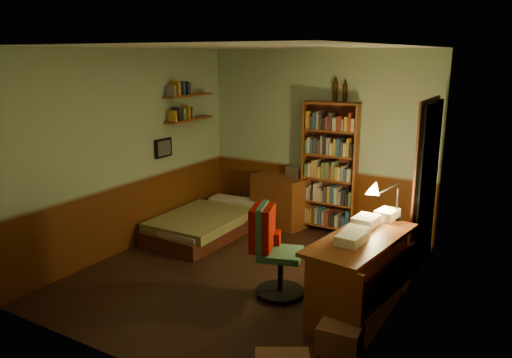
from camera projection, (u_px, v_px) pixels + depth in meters
The scene contains 23 objects.
floor at pixel (245, 274), 5.91m from camera, with size 3.50×4.00×0.02m, color black.
ceiling at pixel (244, 46), 5.27m from camera, with size 3.50×4.00×0.02m, color silver.
wall_back at pixel (318, 140), 7.27m from camera, with size 3.50×0.02×2.60m, color #98AF8A.
wall_left at pixel (130, 151), 6.47m from camera, with size 0.02×4.00×2.60m, color #98AF8A.
wall_right at pixel (402, 187), 4.72m from camera, with size 0.02×4.00×2.60m, color #98AF8A.
wall_front at pixel (109, 214), 3.92m from camera, with size 3.50×0.02×2.60m, color #98AF8A.
doorway at pixel (426, 187), 5.89m from camera, with size 0.06×0.90×2.00m, color black.
door_trim at pixel (423, 186), 5.91m from camera, with size 0.02×0.98×2.08m, color #461D12.
bed at pixel (208, 215), 7.17m from camera, with size 0.97×1.81×0.54m, color olive.
dresser at pixel (280, 200), 7.53m from camera, with size 0.85×0.42×0.75m, color brown.
mini_stereo at pixel (296, 172), 7.43m from camera, with size 0.26×0.20×0.14m, color #B2B2B7.
bookshelf at pixel (329, 169), 7.09m from camera, with size 0.81×0.25×1.88m, color brown.
bottle_left at pixel (335, 91), 6.92m from camera, with size 0.07×0.07×0.27m, color black.
bottle_right at pixel (345, 93), 6.85m from camera, with size 0.06×0.06×0.24m, color black.
desk at pixel (360, 274), 4.99m from camera, with size 0.60×1.45×0.78m, color brown.
paper_stack at pixel (387, 214), 5.42m from camera, with size 0.20×0.27×0.11m, color silver.
desk_lamp at pixel (398, 196), 5.37m from camera, with size 0.16×0.16×0.52m, color black.
office_chair at pixel (281, 254), 5.27m from camera, with size 0.47×0.42×0.94m, color #366347.
red_jacket at pixel (305, 188), 5.15m from camera, with size 0.21×0.39×0.46m, color #960D00.
wall_shelf_lower at pixel (189, 119), 7.25m from camera, with size 0.20×0.90×0.03m, color brown.
wall_shelf_upper at pixel (189, 95), 7.17m from camera, with size 0.20×0.90×0.03m, color brown.
framed_picture at pixel (163, 148), 6.96m from camera, with size 0.04×0.32×0.26m, color black.
cardboard_box_b at pixel (340, 339), 4.33m from camera, with size 0.36×0.30×0.26m, color brown.
Camera 1 is at (2.91, -4.62, 2.53)m, focal length 35.00 mm.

